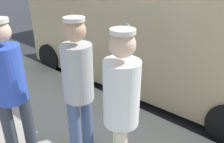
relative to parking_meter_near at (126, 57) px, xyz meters
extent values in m
plane|color=#2D2D33|center=(-1.35, -0.29, -1.18)|extent=(80.00, 80.00, 0.00)
cylinder|color=gray|center=(0.00, 0.00, -0.46)|extent=(0.07, 0.07, 1.15)
cube|color=#4C4C51|center=(0.00, 0.00, 0.26)|extent=(0.14, 0.18, 0.28)
sphere|color=#47474C|center=(0.00, 0.00, 0.43)|extent=(0.12, 0.12, 0.12)
cylinder|color=#383D47|center=(1.64, -0.44, -0.61)|extent=(0.14, 0.14, 0.85)
cylinder|color=#383D47|center=(1.42, -0.38, -0.61)|extent=(0.14, 0.14, 0.85)
cylinder|color=blue|center=(1.53, -0.41, 0.14)|extent=(0.34, 0.34, 0.64)
cylinder|color=white|center=(1.04, 0.76, 0.14)|extent=(0.34, 0.34, 0.64)
sphere|color=beige|center=(1.04, 0.76, 0.60)|extent=(0.23, 0.23, 0.23)
cylinder|color=silver|center=(1.04, 0.76, 0.72)|extent=(0.22, 0.22, 0.04)
cylinder|color=#4C608C|center=(1.13, 0.15, -0.60)|extent=(0.14, 0.14, 0.85)
cylinder|color=#4C608C|center=(0.91, 0.12, -0.60)|extent=(0.14, 0.14, 0.85)
cylinder|color=#B7B7B7|center=(1.02, 0.13, 0.14)|extent=(0.34, 0.34, 0.64)
sphere|color=tan|center=(1.02, 0.13, 0.61)|extent=(0.23, 0.23, 0.23)
cylinder|color=silver|center=(1.02, 0.13, 0.72)|extent=(0.22, 0.22, 0.04)
cube|color=tan|center=(-1.50, -0.64, -0.01)|extent=(2.16, 5.26, 1.96)
cube|color=black|center=(-1.42, -3.09, 0.38)|extent=(1.84, 0.14, 0.88)
cylinder|color=black|center=(-0.49, -2.66, -0.84)|extent=(0.24, 0.69, 0.68)
cylinder|color=black|center=(-2.39, -2.72, -0.84)|extent=(0.24, 0.69, 0.68)
camera|label=1|loc=(2.47, 1.91, 1.20)|focal=37.05mm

